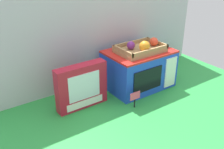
{
  "coord_description": "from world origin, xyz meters",
  "views": [
    {
      "loc": [
        -0.9,
        -1.19,
        0.84
      ],
      "look_at": [
        -0.07,
        0.01,
        0.14
      ],
      "focal_mm": 42.27,
      "sensor_mm": 36.0,
      "label": 1
    }
  ],
  "objects": [
    {
      "name": "food_groups_crate",
      "position": [
        0.14,
        -0.01,
        0.28
      ],
      "size": [
        0.3,
        0.19,
        0.09
      ],
      "color": "#A37F51",
      "rests_on": "toy_microwave"
    },
    {
      "name": "price_sign",
      "position": [
        -0.04,
        -0.19,
        0.07
      ],
      "size": [
        0.07,
        0.01,
        0.1
      ],
      "color": "black",
      "rests_on": "ground"
    },
    {
      "name": "ground_plane",
      "position": [
        0.0,
        0.0,
        0.0
      ],
      "size": [
        1.7,
        1.7,
        0.0
      ],
      "primitive_type": "plane",
      "color": "green",
      "rests_on": "ground"
    },
    {
      "name": "loose_toy_apple",
      "position": [
        0.42,
        0.04,
        0.03
      ],
      "size": [
        0.07,
        0.07,
        0.07
      ],
      "primitive_type": "sphere",
      "color": "red",
      "rests_on": "ground"
    },
    {
      "name": "cookie_set_box",
      "position": [
        -0.29,
        -0.0,
        0.13
      ],
      "size": [
        0.3,
        0.07,
        0.26
      ],
      "color": "#B2192D",
      "rests_on": "ground"
    },
    {
      "name": "display_back_panel",
      "position": [
        0.0,
        0.23,
        0.38
      ],
      "size": [
        1.61,
        0.03,
        0.75
      ],
      "primitive_type": "cube",
      "color": "#B7BABF",
      "rests_on": "ground"
    },
    {
      "name": "toy_microwave",
      "position": [
        0.15,
        0.01,
        0.13
      ],
      "size": [
        0.42,
        0.3,
        0.25
      ],
      "color": "blue",
      "rests_on": "ground"
    }
  ]
}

